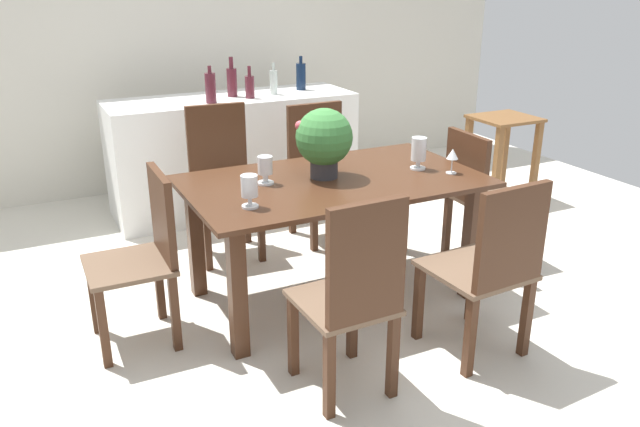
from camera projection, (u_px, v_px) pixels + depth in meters
ground_plane at (328, 290)px, 4.03m from camera, size 7.04×7.04×0.00m
back_wall at (199, 41)px, 5.74m from camera, size 6.40×0.10×2.60m
dining_table at (333, 199)px, 3.76m from camera, size 1.72×1.00×0.75m
chair_far_right at (321, 164)px, 4.74m from camera, size 0.48×0.45×0.98m
chair_head_end at (146, 250)px, 3.34m from camera, size 0.44×0.45×0.93m
chair_foot_end at (479, 191)px, 4.26m from camera, size 0.49×0.47×0.92m
chair_near_right at (491, 263)px, 3.16m from camera, size 0.48×0.50×0.96m
chair_far_left at (222, 174)px, 4.42m from camera, size 0.48×0.46×1.04m
chair_near_left at (354, 293)px, 2.84m from camera, size 0.42×0.46×1.01m
flower_centerpiece at (324, 139)px, 3.66m from camera, size 0.33×0.33×0.41m
crystal_vase_left at (265, 168)px, 3.59m from camera, size 0.09×0.09×0.16m
crystal_vase_center_near at (419, 151)px, 3.86m from camera, size 0.09×0.09×0.20m
crystal_vase_right at (249, 188)px, 3.23m from camera, size 0.09×0.09×0.17m
wine_glass at (452, 155)px, 3.78m from camera, size 0.07×0.07×0.15m
kitchen_counter at (234, 153)px, 5.30m from camera, size 1.99×0.67×0.94m
wine_bottle_amber at (250, 86)px, 5.05m from camera, size 0.07×0.07×0.25m
wine_bottle_tall at (211, 88)px, 4.85m from camera, size 0.08×0.08×0.28m
wine_bottle_green at (301, 76)px, 5.40m from camera, size 0.08×0.08×0.28m
wine_bottle_clear at (274, 82)px, 5.20m from camera, size 0.06×0.06×0.25m
wine_bottle_dark at (232, 81)px, 5.11m from camera, size 0.08×0.08×0.31m
side_table at (503, 140)px, 5.51m from camera, size 0.51×0.47×0.72m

